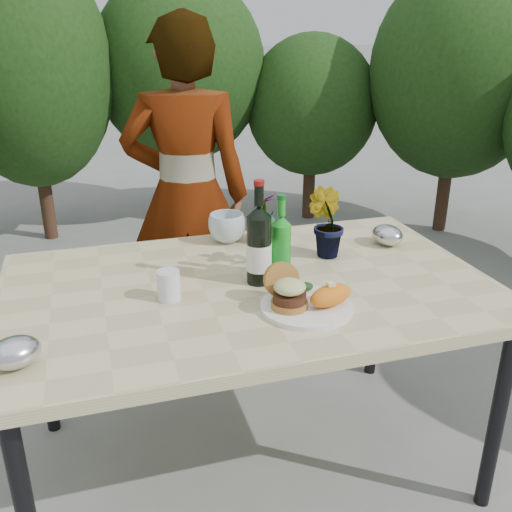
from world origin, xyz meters
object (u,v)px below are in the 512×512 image
object	(u,v)px
dinner_plate	(306,307)
wine_bottle	(259,246)
patio_table	(249,299)
person	(187,196)

from	to	relation	value
dinner_plate	wine_bottle	world-z (taller)	wine_bottle
patio_table	wine_bottle	bearing A→B (deg)	3.49
patio_table	dinner_plate	bearing A→B (deg)	-62.89
wine_bottle	person	bearing A→B (deg)	74.80
patio_table	wine_bottle	world-z (taller)	wine_bottle
dinner_plate	wine_bottle	bearing A→B (deg)	109.54
person	dinner_plate	bearing A→B (deg)	111.66
patio_table	person	xyz separation A→B (m)	(-0.04, 0.89, 0.11)
patio_table	dinner_plate	size ratio (longest dim) A/B	5.71
dinner_plate	wine_bottle	xyz separation A→B (m)	(-0.08, 0.23, 0.12)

